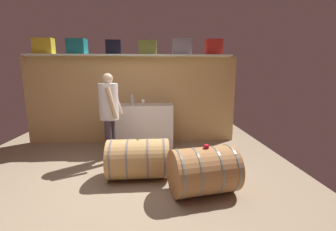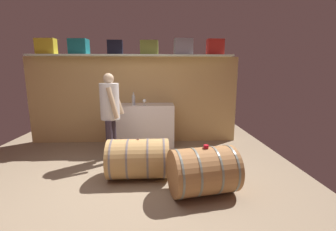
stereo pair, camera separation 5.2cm
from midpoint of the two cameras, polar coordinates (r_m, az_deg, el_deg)
name	(u,v)px [view 2 (the right image)]	position (r m, az deg, el deg)	size (l,w,h in m)	color
ground_plane	(124,174)	(3.92, -10.54, -14.19)	(5.99, 7.94, 0.02)	gray
back_wall_panel	(134,100)	(5.36, -8.25, 3.79)	(4.79, 0.10, 1.97)	tan
high_shelf_board	(132,56)	(5.18, -8.73, 14.65)	(4.40, 0.40, 0.03)	silver
toolcase_yellow	(46,47)	(5.68, -28.04, 15.03)	(0.41, 0.18, 0.33)	gold
toolcase_teal	(79,47)	(5.43, -21.20, 15.76)	(0.38, 0.26, 0.32)	#19737C
toolcase_black	(115,47)	(5.24, -12.84, 16.30)	(0.32, 0.18, 0.30)	black
toolcase_olive	(149,48)	(5.17, -4.40, 16.60)	(0.38, 0.25, 0.30)	olive
toolcase_grey	(183,47)	(5.20, 4.16, 16.80)	(0.39, 0.26, 0.34)	gray
toolcase_red	(215,47)	(5.32, 12.04, 16.43)	(0.36, 0.21, 0.34)	red
work_cabinet	(142,125)	(5.09, -6.25, -2.44)	(1.41, 0.56, 0.94)	silver
wine_bottle_clear	(134,99)	(4.93, -8.33, 4.03)	(0.07, 0.07, 0.27)	#B5BBC0
wine_glass	(144,101)	(4.80, -5.63, 3.62)	(0.07, 0.07, 0.14)	white
wine_barrel_near	(203,171)	(3.20, 9.25, -13.53)	(0.98, 0.80, 0.65)	#A26F41
wine_barrel_far	(138,159)	(3.62, -7.04, -10.69)	(0.95, 0.64, 0.63)	tan
tasting_cup	(206,146)	(3.08, 10.02, -7.67)	(0.07, 0.07, 0.04)	red
winemaker_pouring	(110,108)	(4.25, -13.94, 1.83)	(0.40, 0.48, 1.62)	#322834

